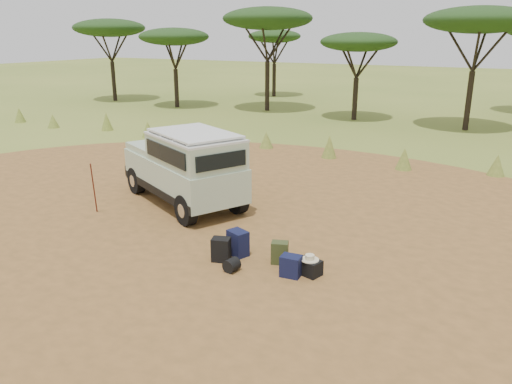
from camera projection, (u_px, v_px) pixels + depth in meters
The scene contains 13 objects.
ground at pixel (204, 232), 12.38m from camera, with size 140.00×140.00×0.00m, color #5D7228.
dirt_clearing at pixel (204, 232), 12.38m from camera, with size 23.00×23.00×0.01m, color #936030.
grass_fringe at pixel (331, 149), 19.47m from camera, with size 36.60×1.60×0.90m.
acacia_treeline at pixel (417, 30), 27.15m from camera, with size 46.70×13.20×6.26m.
safari_vehicle at pixel (185, 168), 14.11m from camera, with size 4.79×3.58×2.20m.
walking_staff at pixel (94, 188), 13.39m from camera, with size 0.04×0.04×1.50m, color maroon.
backpack_black at pixel (221, 250), 10.72m from camera, with size 0.39×0.28×0.53m, color black.
backpack_navy at pixel (238, 243), 10.99m from camera, with size 0.44×0.32×0.58m, color #111736.
backpack_olive at pixel (280, 253), 10.62m from camera, with size 0.35×0.26×0.49m, color #3B421E.
duffel_navy at pixel (291, 266), 10.05m from camera, with size 0.40×0.30×0.45m, color #111736.
hard_case at pixel (309, 267), 10.14m from camera, with size 0.46×0.33×0.33m, color black.
stuff_sack at pixel (232, 265), 10.29m from camera, with size 0.28×0.28×0.28m, color black.
safari_hat at pixel (310, 258), 10.08m from camera, with size 0.38×0.38×0.11m.
Camera 1 is at (6.62, -9.49, 4.70)m, focal length 35.00 mm.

